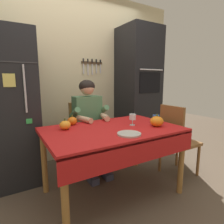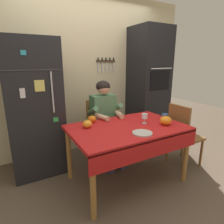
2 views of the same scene
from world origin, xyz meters
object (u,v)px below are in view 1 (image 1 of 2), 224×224
Objects in this scene: dining_table at (114,136)px; serving_tray at (129,134)px; pumpkin_large at (157,121)px; refrigerator at (6,109)px; chair_right_side at (176,138)px; wall_oven at (138,91)px; chair_behind_person at (84,132)px; pumpkin_small at (65,125)px; wine_glass at (133,117)px; seated_person at (89,119)px; pumpkin_medium at (72,121)px; coffee_mug at (156,119)px.

dining_table is 0.28m from serving_tray.
refrigerator is at bearing 143.35° from pumpkin_large.
chair_right_side is at bearing 12.48° from serving_tray.
serving_tray reaches higher than dining_table.
chair_behind_person is (-1.06, -0.13, -0.54)m from wall_oven.
chair_behind_person is (0.94, -0.09, -0.39)m from refrigerator.
pumpkin_small is (-0.45, 0.22, 0.13)m from dining_table.
refrigerator is 0.86× the size of wall_oven.
wine_glass is (-0.79, -0.91, -0.22)m from wall_oven.
serving_tray is (0.96, -1.15, -0.15)m from refrigerator.
seated_person reaches higher than dining_table.
wall_oven is at bearing 21.94° from pumpkin_medium.
refrigerator reaches higher than pumpkin_large.
chair_behind_person and chair_right_side have the same top height.
refrigerator is at bearing 144.23° from wine_glass.
pumpkin_large is (-0.60, -1.08, -0.25)m from wall_oven.
refrigerator is 1.75m from pumpkin_large.
chair_right_side is at bearing -43.33° from chair_behind_person.
seated_person is 0.65m from wine_glass.
chair_right_side is (-0.15, -0.99, -0.54)m from wall_oven.
wine_glass is at bearing -71.24° from chair_behind_person.
chair_right_side is at bearing -8.47° from coffee_mug.
wall_oven reaches higher than pumpkin_medium.
pumpkin_small is 0.51× the size of serving_tray.
wall_oven is 1.50m from pumpkin_medium.
coffee_mug is 0.96× the size of pumpkin_small.
chair_behind_person is 0.75× the size of seated_person.
pumpkin_small reaches higher than serving_tray.
refrigerator is 1.45× the size of seated_person.
pumpkin_medium is at bearing -39.13° from refrigerator.
chair_behind_person reaches higher than pumpkin_large.
refrigerator is 2.01m from wall_oven.
coffee_mug is at bearing -46.52° from seated_person.
seated_person is at bearing 121.13° from pumpkin_large.
refrigerator reaches higher than pumpkin_small.
pumpkin_large is at bearing 12.76° from serving_tray.
seated_person is (0.94, -0.28, -0.16)m from refrigerator.
pumpkin_large is at bearing -131.24° from coffee_mug.
wall_oven is at bearing 48.70° from serving_tray.
chair_behind_person is 1.08m from serving_tray.
serving_tray is (0.45, -0.48, -0.04)m from pumpkin_small.
refrigerator reaches higher than dining_table.
coffee_mug is 1.05m from pumpkin_small.
chair_right_side is at bearing -98.60° from wall_oven.
wine_glass is 0.58× the size of serving_tray.
pumpkin_medium is (-1.37, -0.55, -0.26)m from wall_oven.
pumpkin_large is 0.94m from pumpkin_medium.
chair_behind_person is 0.59m from pumpkin_medium.
wine_glass is at bearing 138.41° from pumpkin_large.
seated_person reaches higher than pumpkin_small.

